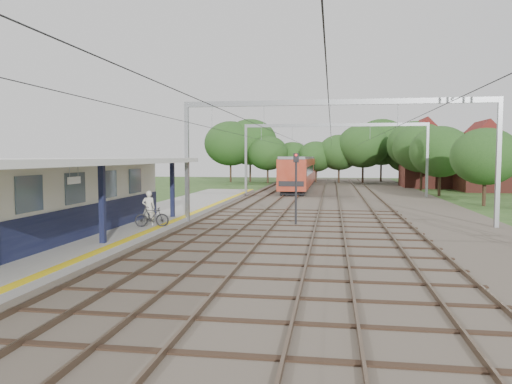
{
  "coord_description": "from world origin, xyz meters",
  "views": [
    {
      "loc": [
        3.32,
        -12.98,
        3.86
      ],
      "look_at": [
        -1.5,
        18.56,
        1.6
      ],
      "focal_mm": 35.0,
      "sensor_mm": 36.0,
      "label": 1
    }
  ],
  "objects_px": {
    "train": "(302,170)",
    "person": "(149,208)",
    "bicycle": "(152,217)",
    "signal_post": "(296,182)"
  },
  "relations": [
    {
      "from": "person",
      "to": "signal_post",
      "type": "height_order",
      "value": "signal_post"
    },
    {
      "from": "person",
      "to": "train",
      "type": "xyz_separation_m",
      "value": [
        5.45,
        40.76,
        0.86
      ]
    },
    {
      "from": "signal_post",
      "to": "person",
      "type": "bearing_deg",
      "value": -174.82
    },
    {
      "from": "person",
      "to": "bicycle",
      "type": "bearing_deg",
      "value": 101.27
    },
    {
      "from": "person",
      "to": "train",
      "type": "height_order",
      "value": "train"
    },
    {
      "from": "train",
      "to": "signal_post",
      "type": "height_order",
      "value": "signal_post"
    },
    {
      "from": "train",
      "to": "person",
      "type": "bearing_deg",
      "value": -97.62
    },
    {
      "from": "bicycle",
      "to": "train",
      "type": "xyz_separation_m",
      "value": [
        5.1,
        41.25,
        1.25
      ]
    },
    {
      "from": "signal_post",
      "to": "bicycle",
      "type": "bearing_deg",
      "value": -170.52
    },
    {
      "from": "train",
      "to": "bicycle",
      "type": "bearing_deg",
      "value": -97.05
    }
  ]
}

